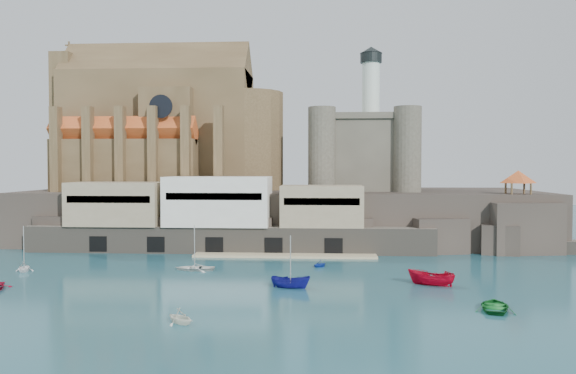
{
  "coord_description": "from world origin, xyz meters",
  "views": [
    {
      "loc": [
        8.13,
        -73.36,
        14.7
      ],
      "look_at": [
        1.64,
        32.0,
        10.92
      ],
      "focal_mm": 35.0,
      "sensor_mm": 36.0,
      "label": 1
    }
  ],
  "objects_px": {
    "boat_1": "(180,323)",
    "boat_2": "(290,288)",
    "church": "(167,131)",
    "castle_keep": "(362,149)",
    "pavilion": "(518,178)"
  },
  "relations": [
    {
      "from": "castle_keep",
      "to": "church",
      "type": "bearing_deg",
      "value": 178.89
    },
    {
      "from": "church",
      "to": "pavilion",
      "type": "relative_size",
      "value": 7.34
    },
    {
      "from": "boat_1",
      "to": "boat_2",
      "type": "xyz_separation_m",
      "value": [
        9.52,
        15.96,
        0.0
      ]
    },
    {
      "from": "pavilion",
      "to": "boat_1",
      "type": "xyz_separation_m",
      "value": [
        -47.24,
        -47.8,
        -12.73
      ]
    },
    {
      "from": "pavilion",
      "to": "boat_1",
      "type": "height_order",
      "value": "pavilion"
    },
    {
      "from": "castle_keep",
      "to": "boat_1",
      "type": "bearing_deg",
      "value": -108.73
    },
    {
      "from": "church",
      "to": "castle_keep",
      "type": "relative_size",
      "value": 1.6
    },
    {
      "from": "church",
      "to": "pavilion",
      "type": "bearing_deg",
      "value": -13.48
    },
    {
      "from": "church",
      "to": "castle_keep",
      "type": "distance_m",
      "value": 40.39
    },
    {
      "from": "church",
      "to": "boat_2",
      "type": "bearing_deg",
      "value": -59.23
    },
    {
      "from": "church",
      "to": "boat_1",
      "type": "relative_size",
      "value": 14.05
    },
    {
      "from": "church",
      "to": "boat_2",
      "type": "height_order",
      "value": "church"
    },
    {
      "from": "church",
      "to": "boat_1",
      "type": "height_order",
      "value": "church"
    },
    {
      "from": "castle_keep",
      "to": "pavilion",
      "type": "relative_size",
      "value": 4.58
    },
    {
      "from": "castle_keep",
      "to": "pavilion",
      "type": "distance_m",
      "value": 30.5
    }
  ]
}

